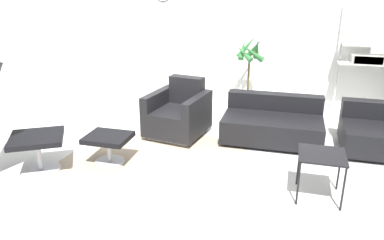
# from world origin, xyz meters

# --- Properties ---
(ground_plane) EXTENTS (12.00, 12.00, 0.00)m
(ground_plane) POSITION_xyz_m (0.00, 0.00, 0.00)
(ground_plane) COLOR silver
(wall_back) EXTENTS (12.00, 0.09, 2.80)m
(wall_back) POSITION_xyz_m (-0.00, 3.06, 1.40)
(wall_back) COLOR silver
(wall_back) RESTS_ON ground_plane
(round_rug) EXTENTS (2.59, 2.59, 0.01)m
(round_rug) POSITION_xyz_m (0.04, -0.12, 0.00)
(round_rug) COLOR tan
(round_rug) RESTS_ON ground_plane
(ottoman) EXTENTS (0.52, 0.44, 0.36)m
(ottoman) POSITION_xyz_m (-0.63, 0.01, 0.27)
(ottoman) COLOR #BCBCC1
(ottoman) RESTS_ON ground_plane
(armchair_red) EXTENTS (0.87, 0.93, 0.80)m
(armchair_red) POSITION_xyz_m (-0.08, 1.11, 0.30)
(armchair_red) COLOR silver
(armchair_red) RESTS_ON ground_plane
(couch_low) EXTENTS (1.33, 0.84, 0.60)m
(couch_low) POSITION_xyz_m (1.24, 1.25, 0.23)
(couch_low) COLOR black
(couch_low) RESTS_ON ground_plane
(side_table) EXTENTS (0.45, 0.45, 0.48)m
(side_table) POSITION_xyz_m (1.80, -0.15, 0.43)
(side_table) COLOR black
(side_table) RESTS_ON ground_plane
(potted_plant) EXTENTS (0.52, 0.54, 1.27)m
(potted_plant) POSITION_xyz_m (0.73, 2.53, 0.52)
(potted_plant) COLOR silver
(potted_plant) RESTS_ON ground_plane
(shelf_unit) EXTENTS (1.22, 0.28, 1.95)m
(shelf_unit) POSITION_xyz_m (2.61, 2.75, 1.06)
(shelf_unit) COLOR #BCBCC1
(shelf_unit) RESTS_ON ground_plane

